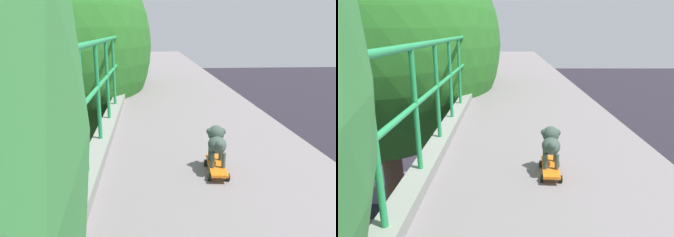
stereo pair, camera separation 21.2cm
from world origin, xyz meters
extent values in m
cylinder|color=#279B56|center=(-0.25, 0.00, 7.33)|extent=(0.06, 33.21, 0.06)
cylinder|color=#279B56|center=(-0.25, 0.00, 6.86)|extent=(0.04, 33.21, 0.04)
cylinder|color=#279B56|center=(-0.25, 0.41, 6.81)|extent=(0.04, 0.04, 1.04)
cylinder|color=#279B56|center=(-0.25, 1.24, 6.81)|extent=(0.04, 0.04, 1.04)
cylinder|color=#279B56|center=(-0.25, 2.06, 6.81)|extent=(0.04, 0.04, 1.04)
cylinder|color=#279B56|center=(-0.25, 2.89, 6.81)|extent=(0.04, 0.04, 1.04)
cylinder|color=#279B56|center=(-0.25, 3.71, 6.81)|extent=(0.04, 0.04, 1.04)
cylinder|color=#279B56|center=(-0.25, 4.54, 6.81)|extent=(0.04, 0.04, 1.04)
cylinder|color=#279B56|center=(-0.25, 5.37, 6.81)|extent=(0.04, 0.04, 1.04)
cylinder|color=#279B56|center=(-0.25, 6.19, 6.81)|extent=(0.04, 0.04, 1.04)
cylinder|color=#279B56|center=(-0.25, 7.02, 6.81)|extent=(0.04, 0.04, 1.04)
cylinder|color=#279B56|center=(-0.25, 7.84, 6.81)|extent=(0.04, 0.04, 1.04)
cylinder|color=#279B56|center=(-0.25, 8.67, 6.81)|extent=(0.04, 0.04, 1.04)
cylinder|color=#279B56|center=(-0.25, 9.49, 6.81)|extent=(0.04, 0.04, 1.04)
cylinder|color=#279B56|center=(-0.25, 10.32, 6.81)|extent=(0.04, 0.04, 1.04)
cylinder|color=#279B56|center=(-0.25, 11.14, 6.81)|extent=(0.04, 0.04, 1.04)
cylinder|color=#279B56|center=(-0.25, 11.97, 6.81)|extent=(0.04, 0.04, 1.04)
cylinder|color=#279B56|center=(-0.25, 12.79, 6.81)|extent=(0.04, 0.04, 1.04)
cylinder|color=#279B56|center=(-0.25, 13.62, 6.81)|extent=(0.04, 0.04, 1.04)
cylinder|color=#279B56|center=(-0.25, 14.44, 6.81)|extent=(0.04, 0.04, 1.04)
cylinder|color=#279B56|center=(-0.25, 15.27, 6.81)|extent=(0.04, 0.04, 1.04)
cylinder|color=#279B56|center=(-0.25, 16.10, 6.81)|extent=(0.04, 0.04, 1.04)
cube|color=slate|center=(-3.99, 9.98, 0.53)|extent=(1.67, 4.53, 0.70)
cube|color=#1E232B|center=(-3.99, 9.65, 1.18)|extent=(1.41, 2.44, 0.60)
cylinder|color=black|center=(-3.20, 11.42, 0.33)|extent=(0.22, 0.65, 0.65)
cylinder|color=black|center=(-4.79, 11.42, 0.33)|extent=(0.22, 0.65, 0.65)
cylinder|color=black|center=(-3.20, 8.55, 0.33)|extent=(0.22, 0.65, 0.65)
cylinder|color=black|center=(-4.79, 8.55, 0.33)|extent=(0.22, 0.65, 0.65)
cylinder|color=black|center=(-6.66, 14.78, 0.32)|extent=(0.18, 0.64, 0.64)
cube|color=white|center=(-7.79, 28.35, 1.78)|extent=(2.52, 10.04, 3.00)
cube|color=black|center=(-7.79, 28.35, 2.30)|extent=(2.54, 9.24, 0.70)
cylinder|color=black|center=(-6.59, 31.86, 0.48)|extent=(0.28, 0.96, 0.96)
cylinder|color=black|center=(-9.00, 31.86, 0.48)|extent=(0.28, 0.96, 0.96)
cylinder|color=black|center=(-6.59, 25.59, 0.48)|extent=(0.28, 0.96, 0.96)
cylinder|color=black|center=(-9.00, 25.59, 0.48)|extent=(0.28, 0.96, 0.96)
cylinder|color=#4E3A2E|center=(-2.33, 5.84, 2.82)|extent=(0.47, 0.47, 5.64)
ellipsoid|color=#2C7427|center=(-2.33, 5.84, 7.13)|extent=(5.41, 5.41, 5.19)
cube|color=orange|center=(0.90, 1.35, 6.25)|extent=(0.18, 0.47, 0.02)
cylinder|color=black|center=(1.00, 1.49, 6.21)|extent=(0.03, 0.07, 0.06)
cylinder|color=black|center=(0.83, 1.50, 6.21)|extent=(0.03, 0.07, 0.06)
cylinder|color=black|center=(0.97, 1.19, 6.21)|extent=(0.03, 0.07, 0.06)
cylinder|color=black|center=(0.81, 1.20, 6.21)|extent=(0.03, 0.07, 0.06)
cylinder|color=#3D4E45|center=(0.96, 1.43, 6.34)|extent=(0.04, 0.04, 0.14)
cylinder|color=#3D4E45|center=(0.86, 1.44, 6.34)|extent=(0.04, 0.04, 0.14)
cylinder|color=#3D4E45|center=(0.95, 1.27, 6.34)|extent=(0.04, 0.04, 0.14)
cylinder|color=#3D4E45|center=(0.85, 1.27, 6.34)|extent=(0.04, 0.04, 0.14)
ellipsoid|color=#3D4E45|center=(0.90, 1.35, 6.45)|extent=(0.18, 0.24, 0.15)
sphere|color=#3D4E45|center=(0.91, 1.45, 6.53)|extent=(0.15, 0.15, 0.15)
ellipsoid|color=#335B46|center=(0.92, 1.52, 6.52)|extent=(0.06, 0.07, 0.05)
sphere|color=#3D4E45|center=(0.97, 1.45, 6.55)|extent=(0.06, 0.06, 0.06)
sphere|color=#3D4E45|center=(0.85, 1.45, 6.55)|extent=(0.06, 0.06, 0.06)
sphere|color=#3D4E45|center=(0.89, 1.24, 6.50)|extent=(0.07, 0.07, 0.07)
camera|label=1|loc=(0.29, -1.22, 7.46)|focal=32.95mm
camera|label=2|loc=(0.50, -1.23, 7.46)|focal=32.95mm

